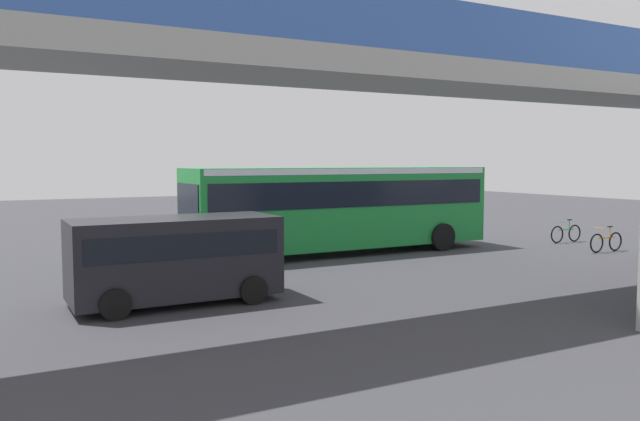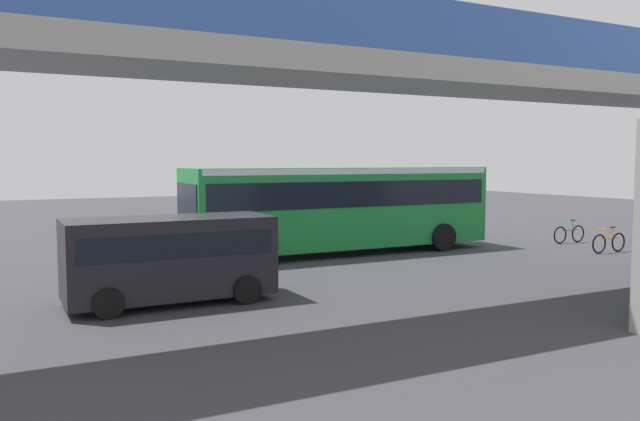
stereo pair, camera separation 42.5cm
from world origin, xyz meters
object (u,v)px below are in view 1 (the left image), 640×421
city_bus (341,202)px  bicycle_green (566,234)px  traffic_sign (430,194)px  bicycle_orange (606,242)px  parked_van (175,254)px

city_bus → bicycle_green: city_bus is taller
bicycle_green → traffic_sign: size_ratio=0.63×
city_bus → bicycle_orange: (-8.84, 4.49, -1.51)m
city_bus → parked_van: bearing=34.4°
bicycle_orange → traffic_sign: traffic_sign is taller
bicycle_green → traffic_sign: 6.10m
city_bus → parked_van: (7.66, 5.25, -0.70)m
parked_van → bicycle_orange: parked_van is taller
parked_van → bicycle_green: bearing=-169.0°
traffic_sign → bicycle_green: bearing=122.5°
city_bus → traffic_sign: (-6.60, -3.13, 0.01)m
city_bus → traffic_sign: city_bus is taller
bicycle_orange → parked_van: bearing=2.6°
bicycle_green → traffic_sign: (3.18, -4.98, 1.52)m
city_bus → bicycle_green: 10.07m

